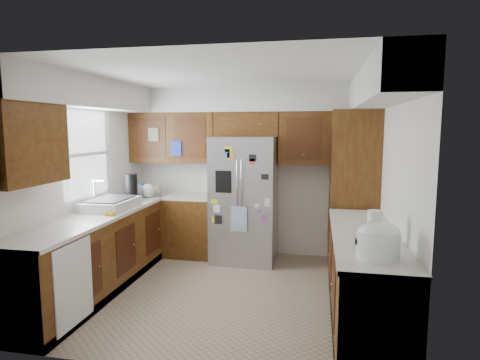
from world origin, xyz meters
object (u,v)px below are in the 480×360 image
pantry (353,191)px  fridge (244,199)px  rice_cooker (378,240)px  paper_towel (375,226)px

pantry → fridge: bearing=177.9°
rice_cooker → paper_towel: same height
pantry → fridge: (-1.50, 0.05, -0.17)m
fridge → paper_towel: size_ratio=6.30×
pantry → paper_towel: size_ratio=7.53×
pantry → fridge: size_ratio=1.19×
paper_towel → fridge: bearing=127.4°
fridge → rice_cooker: size_ratio=5.40×
pantry → rice_cooker: (-0.00, -2.41, -0.01)m
fridge → paper_towel: fridge is taller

